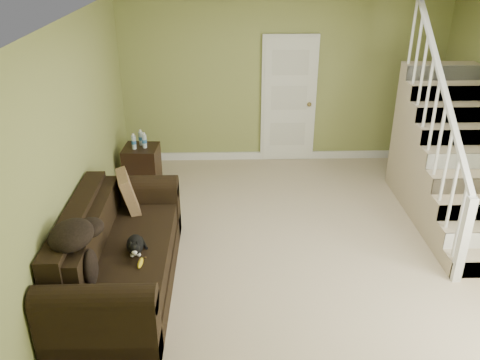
{
  "coord_description": "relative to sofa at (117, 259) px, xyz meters",
  "views": [
    {
      "loc": [
        -0.88,
        -5.0,
        3.32
      ],
      "look_at": [
        -0.73,
        0.28,
        0.79
      ],
      "focal_mm": 38.0,
      "sensor_mm": 36.0,
      "label": 1
    }
  ],
  "objects": [
    {
      "name": "throw_blanket",
      "position": [
        -0.24,
        -0.51,
        0.61
      ],
      "size": [
        0.39,
        0.51,
        0.21
      ],
      "primitive_type": "ellipsoid",
      "rotation": [
        0.0,
        0.0,
        -0.02
      ],
      "color": "black",
      "rests_on": "sofa"
    },
    {
      "name": "door",
      "position": [
        2.12,
        3.35,
        0.65
      ],
      "size": [
        0.86,
        0.12,
        2.02
      ],
      "color": "white",
      "rests_on": "floor"
    },
    {
      "name": "floor",
      "position": [
        2.02,
        0.64,
        -0.35
      ],
      "size": [
        5.0,
        5.5,
        0.01
      ],
      "primitive_type": "cube",
      "color": "tan",
      "rests_on": "ground"
    },
    {
      "name": "ceiling",
      "position": [
        2.02,
        0.64,
        2.25
      ],
      "size": [
        5.0,
        5.5,
        0.01
      ],
      "primitive_type": "cube",
      "color": "white",
      "rests_on": "wall_back"
    },
    {
      "name": "banana",
      "position": [
        0.31,
        -0.33,
        0.17
      ],
      "size": [
        0.05,
        0.17,
        0.05
      ],
      "primitive_type": "ellipsoid",
      "rotation": [
        0.0,
        0.0,
        -0.04
      ],
      "color": "yellow",
      "rests_on": "sofa"
    },
    {
      "name": "cat",
      "position": [
        0.22,
        -0.12,
        0.23
      ],
      "size": [
        0.24,
        0.44,
        0.21
      ],
      "rotation": [
        0.0,
        0.0,
        0.14
      ],
      "color": "black",
      "rests_on": "sofa"
    },
    {
      "name": "wall_back",
      "position": [
        2.02,
        3.39,
        0.95
      ],
      "size": [
        5.0,
        0.04,
        2.6
      ],
      "primitive_type": "cube",
      "color": "#8A934F",
      "rests_on": "floor"
    },
    {
      "name": "baseboard_left",
      "position": [
        -0.45,
        0.64,
        -0.29
      ],
      "size": [
        0.04,
        5.5,
        0.12
      ],
      "primitive_type": "cube",
      "color": "white",
      "rests_on": "floor"
    },
    {
      "name": "wall_left",
      "position": [
        -0.48,
        0.64,
        0.95
      ],
      "size": [
        0.04,
        5.5,
        2.6
      ],
      "primitive_type": "cube",
      "color": "#8A934F",
      "rests_on": "floor"
    },
    {
      "name": "sofa",
      "position": [
        0.0,
        0.0,
        0.0
      ],
      "size": [
        1.01,
        2.34,
        0.93
      ],
      "color": "black",
      "rests_on": "floor"
    },
    {
      "name": "baseboard_back",
      "position": [
        2.02,
        3.36,
        -0.29
      ],
      "size": [
        5.0,
        0.04,
        0.12
      ],
      "primitive_type": "cube",
      "color": "white",
      "rests_on": "floor"
    },
    {
      "name": "wall_front",
      "position": [
        2.02,
        -2.11,
        0.95
      ],
      "size": [
        5.0,
        0.04,
        2.6
      ],
      "primitive_type": "cube",
      "color": "#8A934F",
      "rests_on": "floor"
    },
    {
      "name": "side_table",
      "position": [
        -0.11,
        2.48,
        -0.05
      ],
      "size": [
        0.52,
        0.52,
        0.81
      ],
      "rotation": [
        0.0,
        0.0,
        -0.07
      ],
      "color": "black",
      "rests_on": "floor"
    },
    {
      "name": "staircase",
      "position": [
        4.02,
        1.61,
        0.29
      ],
      "size": [
        1.0,
        2.51,
        2.82
      ],
      "color": "tan",
      "rests_on": "floor"
    },
    {
      "name": "throw_pillow",
      "position": [
        0.01,
        0.82,
        0.35
      ],
      "size": [
        0.33,
        0.49,
        0.47
      ],
      "primitive_type": "cube",
      "rotation": [
        0.0,
        -0.24,
        0.27
      ],
      "color": "#523321",
      "rests_on": "sofa"
    }
  ]
}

